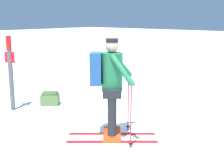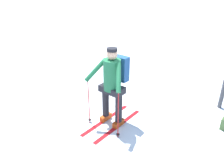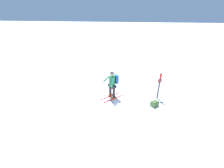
# 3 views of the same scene
# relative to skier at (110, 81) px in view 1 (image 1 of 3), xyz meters

# --- Properties ---
(ground_plane) EXTENTS (80.00, 80.00, 0.00)m
(ground_plane) POSITION_rel_skier_xyz_m (0.12, 0.47, -1.01)
(ground_plane) COLOR white
(skier) EXTENTS (1.47, 1.36, 1.73)m
(skier) POSITION_rel_skier_xyz_m (0.00, 0.00, 0.00)
(skier) COLOR red
(skier) RESTS_ON ground_plane
(dropped_backpack) EXTENTS (0.52, 0.51, 0.32)m
(dropped_backpack) POSITION_rel_skier_xyz_m (-2.47, 0.65, -0.86)
(dropped_backpack) COLOR #4C6B38
(dropped_backpack) RESTS_ON ground_plane
(trail_marker) EXTENTS (0.23, 0.11, 1.67)m
(trail_marker) POSITION_rel_skier_xyz_m (-2.76, -0.17, -0.03)
(trail_marker) COLOR #4C4C51
(trail_marker) RESTS_ON ground_plane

